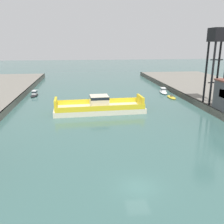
{
  "coord_description": "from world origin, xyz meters",
  "views": [
    {
      "loc": [
        -5.63,
        -22.69,
        14.9
      ],
      "look_at": [
        0.0,
        22.63,
        2.0
      ],
      "focal_mm": 39.69,
      "sensor_mm": 36.0,
      "label": 1
    }
  ],
  "objects_px": {
    "moored_boat_mid_left": "(171,97)",
    "moored_boat_mid_right": "(34,94)",
    "chain_ferry": "(99,107)",
    "crane_tower": "(218,44)",
    "moored_boat_near_left": "(163,91)"
  },
  "relations": [
    {
      "from": "moored_boat_near_left",
      "to": "moored_boat_mid_left",
      "type": "bearing_deg",
      "value": -90.17
    },
    {
      "from": "moored_boat_near_left",
      "to": "chain_ferry",
      "type": "bearing_deg",
      "value": -137.76
    },
    {
      "from": "moored_boat_mid_left",
      "to": "moored_boat_mid_right",
      "type": "xyz_separation_m",
      "value": [
        -38.21,
        7.41,
        0.39
      ]
    },
    {
      "from": "moored_boat_near_left",
      "to": "moored_boat_mid_right",
      "type": "bearing_deg",
      "value": 179.76
    },
    {
      "from": "chain_ferry",
      "to": "moored_boat_mid_left",
      "type": "bearing_deg",
      "value": 29.37
    },
    {
      "from": "moored_boat_near_left",
      "to": "moored_boat_mid_right",
      "type": "relative_size",
      "value": 1.26
    },
    {
      "from": "crane_tower",
      "to": "moored_boat_mid_left",
      "type": "bearing_deg",
      "value": 108.66
    },
    {
      "from": "chain_ferry",
      "to": "moored_boat_mid_left",
      "type": "distance_m",
      "value": 24.04
    },
    {
      "from": "moored_boat_mid_right",
      "to": "chain_ferry",
      "type": "bearing_deg",
      "value": -48.0
    },
    {
      "from": "moored_boat_near_left",
      "to": "moored_boat_mid_left",
      "type": "relative_size",
      "value": 1.27
    },
    {
      "from": "chain_ferry",
      "to": "moored_boat_mid_right",
      "type": "relative_size",
      "value": 3.76
    },
    {
      "from": "moored_boat_mid_right",
      "to": "moored_boat_mid_left",
      "type": "bearing_deg",
      "value": -10.98
    },
    {
      "from": "chain_ferry",
      "to": "moored_boat_mid_right",
      "type": "xyz_separation_m",
      "value": [
        -17.28,
        19.19,
        -0.51
      ]
    },
    {
      "from": "chain_ferry",
      "to": "crane_tower",
      "type": "bearing_deg",
      "value": -3.57
    },
    {
      "from": "chain_ferry",
      "to": "crane_tower",
      "type": "relative_size",
      "value": 1.23
    }
  ]
}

